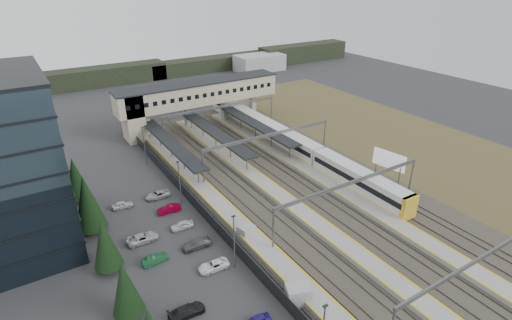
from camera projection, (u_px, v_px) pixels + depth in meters
ground at (255, 220)px, 62.26m from camera, size 220.00×220.00×0.00m
conifer_row at (112, 258)px, 46.70m from camera, size 4.42×49.82×9.50m
car_park at (197, 278)px, 49.59m from camera, size 10.53×44.42×1.28m
lampposts at (203, 207)px, 57.51m from camera, size 0.50×53.25×8.07m
fence at (203, 212)px, 62.54m from camera, size 0.08×90.00×2.00m
relay_cabin_near at (298, 294)px, 46.38m from camera, size 3.39×2.96×2.36m
relay_cabin_far at (246, 232)px, 57.73m from camera, size 2.54×2.25×2.02m
rail_corridor at (284, 189)px, 70.42m from camera, size 34.00×90.00×0.92m
canopies at (215, 133)px, 84.54m from camera, size 23.10×30.00×3.28m
footbridge at (189, 97)px, 94.60m from camera, size 40.40×6.40×11.20m
gantries at (305, 160)px, 67.69m from camera, size 28.40×62.28×7.17m
train at (287, 140)px, 85.47m from camera, size 3.10×64.82×3.90m
billboard at (389, 161)px, 72.63m from camera, size 1.38×6.35×5.56m
scrub_east at (416, 147)px, 87.58m from camera, size 34.00×120.00×0.06m
treeline_far at (175, 69)px, 142.88m from camera, size 170.00×19.00×7.00m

